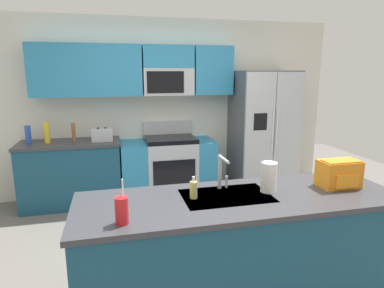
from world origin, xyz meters
name	(u,v)px	position (x,y,z in m)	size (l,w,h in m)	color
ground_plane	(203,259)	(0.00, 0.00, 0.00)	(9.00, 9.00, 0.00)	#66605B
kitchen_wall_unit	(157,96)	(-0.14, 2.08, 1.47)	(5.20, 0.43, 2.60)	silver
back_counter	(72,173)	(-1.39, 1.80, 0.45)	(1.34, 0.63, 0.90)	navy
range_oven	(168,167)	(-0.04, 1.80, 0.44)	(1.36, 0.61, 1.10)	#B7BABF
refrigerator	(263,132)	(1.43, 1.73, 0.93)	(0.90, 0.76, 1.85)	#4C4F54
island_counter	(239,250)	(0.11, -0.65, 0.45)	(2.49, 0.81, 0.90)	navy
toaster	(102,135)	(-0.96, 1.75, 0.99)	(0.28, 0.16, 0.18)	#B7BABF
pepper_mill	(74,132)	(-1.33, 1.80, 1.03)	(0.05, 0.05, 0.26)	brown
bottle_yellow	(47,133)	(-1.67, 1.79, 1.04)	(0.07, 0.07, 0.28)	yellow
bottle_blue	(28,134)	(-1.91, 1.85, 1.02)	(0.07, 0.07, 0.23)	blue
sink_faucet	(222,169)	(0.02, -0.46, 1.07)	(0.08, 0.21, 0.28)	#B7BABF
drink_cup_red	(122,210)	(-0.78, -0.90, 0.99)	(0.08, 0.08, 0.29)	red
soap_dispenser	(194,189)	(-0.25, -0.59, 0.97)	(0.06, 0.06, 0.17)	#D8CC66
paper_towel_roll	(269,177)	(0.36, -0.60, 1.02)	(0.12, 0.12, 0.24)	white
backpack	(339,173)	(0.98, -0.63, 1.02)	(0.32, 0.22, 0.23)	orange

